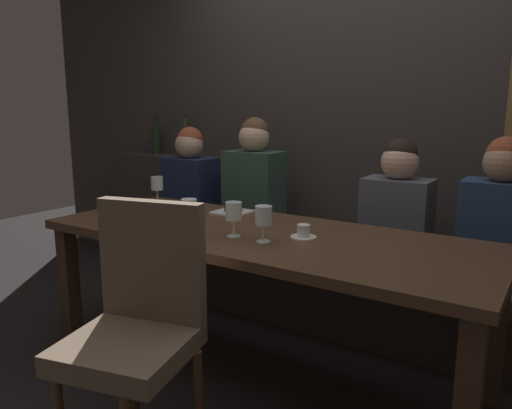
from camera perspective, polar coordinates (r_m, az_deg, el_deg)
name	(u,v)px	position (r m, az deg, el deg)	size (l,w,h in m)	color
ground	(260,371)	(2.64, 0.45, -18.95)	(9.00, 9.00, 0.00)	black
back_wall_tiled	(359,82)	(3.38, 12.04, 13.92)	(6.00, 0.12, 3.00)	#383330
back_counter	(172,211)	(4.15, -9.89, -0.78)	(1.10, 0.28, 0.95)	#2F2B29
dining_table	(260,249)	(2.38, 0.47, -5.25)	(2.20, 0.84, 0.74)	#412B1C
banquette_bench	(320,288)	(3.10, 7.54, -9.64)	(2.50, 0.44, 0.45)	#312A23
chair_near_side	(138,315)	(1.94, -13.64, -12.45)	(0.53, 0.53, 0.98)	#4C3321
diner_redhead	(190,182)	(3.52, -7.73, 2.58)	(0.36, 0.24, 0.75)	#192342
diner_bearded	(254,184)	(3.20, -0.22, 2.46)	(0.36, 0.24, 0.82)	#2D473D
diner_far_end	(397,208)	(2.77, 16.24, -0.40)	(0.36, 0.24, 0.72)	#4C515B
diner_near_end	(499,216)	(2.69, 26.67, -1.24)	(0.36, 0.24, 0.75)	navy
wine_bottle_dark_red	(156,139)	(4.19, -11.61, 7.49)	(0.08, 0.08, 0.33)	black
wine_bottle_pale_label	(186,141)	(3.99, -8.27, 7.42)	(0.08, 0.08, 0.33)	#384728
wine_glass_end_left	(189,209)	(2.34, -7.85, -0.51)	(0.08, 0.08, 0.16)	silver
wine_glass_near_left	(157,184)	(3.14, -11.55, 2.37)	(0.08, 0.08, 0.16)	silver
wine_glass_far_left	(264,217)	(2.15, 0.89, -1.52)	(0.08, 0.08, 0.16)	silver
wine_glass_center_back	(234,213)	(2.24, -2.64, -1.00)	(0.08, 0.08, 0.16)	silver
espresso_cup	(303,233)	(2.25, 5.59, -3.30)	(0.12, 0.12, 0.06)	white
dessert_plate	(233,210)	(2.77, -2.77, -0.71)	(0.19, 0.19, 0.05)	white
folded_napkin	(149,208)	(2.96, -12.47, -0.39)	(0.11, 0.10, 0.01)	silver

